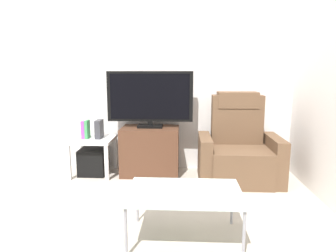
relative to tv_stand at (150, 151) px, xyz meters
name	(u,v)px	position (x,y,z in m)	size (l,w,h in m)	color
ground_plane	(145,199)	(0.03, -0.82, -0.31)	(6.40, 6.40, 0.00)	#B2A899
wall_back	(154,74)	(0.03, 0.31, 0.99)	(6.40, 0.06, 2.60)	silver
tv_stand	(150,151)	(0.00, 0.00, 0.00)	(0.74, 0.49, 0.62)	#4C2D1E
television	(150,98)	(0.00, 0.02, 0.69)	(1.10, 0.20, 0.72)	black
recliner_armchair	(238,150)	(1.12, -0.15, 0.06)	(0.98, 0.78, 1.08)	brown
side_table	(93,144)	(-0.75, -0.05, 0.09)	(0.54, 0.54, 0.48)	white
subwoofer_box	(94,161)	(-0.75, -0.05, -0.14)	(0.34, 0.34, 0.34)	black
book_leftmost	(84,130)	(-0.85, -0.07, 0.29)	(0.05, 0.10, 0.23)	purple
book_middle	(87,129)	(-0.80, -0.07, 0.29)	(0.04, 0.13, 0.24)	#388C4C
game_console	(99,129)	(-0.66, -0.04, 0.29)	(0.07, 0.20, 0.24)	#333338
coffee_table	(184,194)	(0.45, -1.58, 0.07)	(0.90, 0.60, 0.41)	#B2C6C1
cell_phone	(195,189)	(0.53, -1.54, 0.10)	(0.07, 0.15, 0.01)	#B7B7BC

